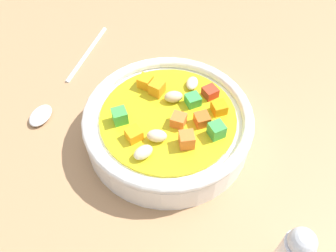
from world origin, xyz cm
name	(u,v)px	position (x,y,z in cm)	size (l,w,h in cm)	color
ground_plane	(168,141)	(0.00, 0.00, -1.00)	(140.00, 140.00, 2.00)	#9E754F
soup_bowl_main	(168,124)	(-0.02, 0.01, 2.53)	(19.84, 19.84, 5.73)	white
spoon	(58,91)	(13.94, -9.25, 0.44)	(10.58, 20.31, 1.01)	silver
pepper_shaker	(294,252)	(-9.17, 16.75, 3.70)	(2.72, 2.72, 7.45)	silver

